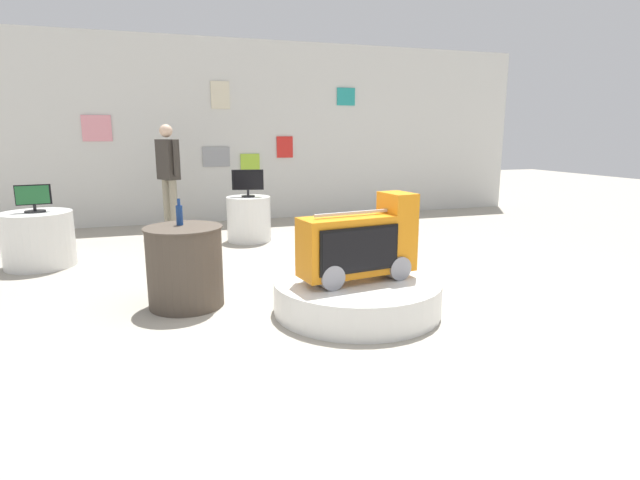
# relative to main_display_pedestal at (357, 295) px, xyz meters

# --- Properties ---
(ground_plane) EXTENTS (30.00, 30.00, 0.00)m
(ground_plane) POSITION_rel_main_display_pedestal_xyz_m (-0.09, 0.05, -0.15)
(ground_plane) COLOR #A8A091
(back_wall_display) EXTENTS (11.52, 0.13, 3.30)m
(back_wall_display) POSITION_rel_main_display_pedestal_xyz_m (-0.09, 5.43, 1.50)
(back_wall_display) COLOR silver
(back_wall_display) RESTS_ON ground
(main_display_pedestal) EXTENTS (1.54, 1.54, 0.30)m
(main_display_pedestal) POSITION_rel_main_display_pedestal_xyz_m (0.00, 0.00, 0.00)
(main_display_pedestal) COLOR silver
(main_display_pedestal) RESTS_ON ground
(novelty_firetruck_tv) EXTENTS (1.13, 0.53, 0.79)m
(novelty_firetruck_tv) POSITION_rel_main_display_pedestal_xyz_m (0.02, -0.00, 0.47)
(novelty_firetruck_tv) COLOR gray
(novelty_firetruck_tv) RESTS_ON main_display_pedestal
(display_pedestal_left_rear) EXTENTS (0.66, 0.66, 0.68)m
(display_pedestal_left_rear) POSITION_rel_main_display_pedestal_xyz_m (-0.38, 3.43, 0.19)
(display_pedestal_left_rear) COLOR silver
(display_pedestal_left_rear) RESTS_ON ground
(tv_on_left_rear) EXTENTS (0.47, 0.20, 0.41)m
(tv_on_left_rear) POSITION_rel_main_display_pedestal_xyz_m (-0.38, 3.43, 0.76)
(tv_on_left_rear) COLOR black
(tv_on_left_rear) RESTS_ON display_pedestal_left_rear
(display_pedestal_center_rear) EXTENTS (0.83, 0.83, 0.68)m
(display_pedestal_center_rear) POSITION_rel_main_display_pedestal_xyz_m (-3.13, 2.73, 0.19)
(display_pedestal_center_rear) COLOR silver
(display_pedestal_center_rear) RESTS_ON ground
(tv_on_center_rear) EXTENTS (0.39, 0.24, 0.34)m
(tv_on_center_rear) POSITION_rel_main_display_pedestal_xyz_m (-3.13, 2.73, 0.70)
(tv_on_center_rear) COLOR black
(tv_on_center_rear) RESTS_ON display_pedestal_center_rear
(side_table_round) EXTENTS (0.73, 0.73, 0.77)m
(side_table_round) POSITION_rel_main_display_pedestal_xyz_m (-1.49, 0.65, 0.24)
(side_table_round) COLOR #4C4238
(side_table_round) RESTS_ON ground
(bottle_on_side_table) EXTENTS (0.06, 0.06, 0.25)m
(bottle_on_side_table) POSITION_rel_main_display_pedestal_xyz_m (-1.52, 0.74, 0.72)
(bottle_on_side_table) COLOR navy
(bottle_on_side_table) RESTS_ON side_table_round
(shopper_browsing_near_truck) EXTENTS (0.36, 0.50, 1.76)m
(shopper_browsing_near_truck) POSITION_rel_main_display_pedestal_xyz_m (-1.50, 4.23, 0.89)
(shopper_browsing_near_truck) COLOR gray
(shopper_browsing_near_truck) RESTS_ON ground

